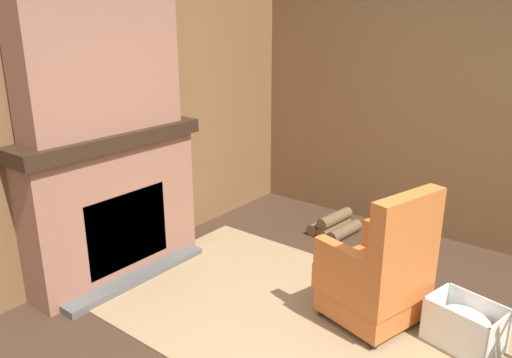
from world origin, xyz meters
TOP-DOWN VIEW (x-y plane):
  - wood_panel_wall_left at (-2.40, 0.00)m, footprint 0.06×5.33m
  - wood_panel_wall_back at (0.03, 2.40)m, footprint 5.33×0.09m
  - fireplace_hearth at (-2.19, 0.00)m, footprint 0.54×1.57m
  - chimney_breast at (-2.20, 0.00)m, footprint 0.29×1.29m
  - area_rug at (-0.40, 0.37)m, footprint 3.46×1.79m
  - armchair at (-0.18, 0.64)m, footprint 0.72×0.72m
  - firewood_stack at (-1.16, 1.80)m, footprint 0.40×0.48m
  - laundry_basket at (0.38, 0.75)m, footprint 0.50×0.40m
  - oil_lamp_vase at (-2.23, -0.24)m, footprint 0.09×0.09m
  - storage_case at (-2.23, 0.34)m, footprint 0.17×0.24m

SIDE VIEW (x-z plane):
  - area_rug at x=-0.40m, z-range 0.00..0.01m
  - firewood_stack at x=-1.16m, z-range -0.03..0.19m
  - laundry_basket at x=0.38m, z-range 0.00..0.32m
  - armchair at x=-0.18m, z-range -0.13..0.88m
  - fireplace_hearth at x=-2.19m, z-range 0.00..1.21m
  - storage_case at x=-2.23m, z-range 1.21..1.35m
  - oil_lamp_vase at x=-2.23m, z-range 1.17..1.44m
  - wood_panel_wall_left at x=-2.40m, z-range 0.00..2.65m
  - wood_panel_wall_back at x=0.03m, z-range 0.00..2.66m
  - chimney_breast at x=-2.20m, z-range 1.21..2.63m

